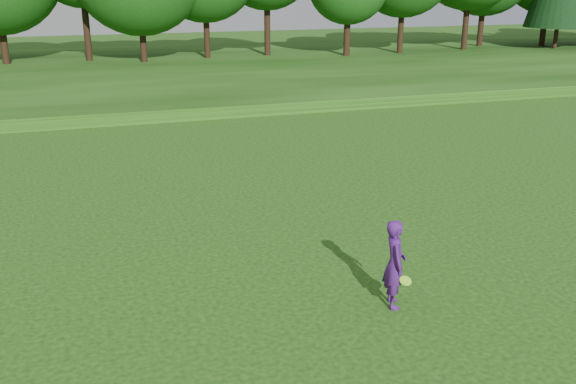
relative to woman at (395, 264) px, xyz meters
name	(u,v)px	position (x,y,z in m)	size (l,w,h in m)	color
ground	(255,325)	(-2.93, 0.08, -0.94)	(140.00, 140.00, 0.00)	#153C0B
berm	(125,73)	(-2.93, 34.08, -0.64)	(130.00, 30.00, 0.60)	#153C0B
walking_path	(147,119)	(-2.93, 20.08, -0.92)	(130.00, 1.60, 0.04)	gray
woman	(395,264)	(0.00, 0.00, 0.00)	(0.61, 0.82, 1.88)	#48186C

